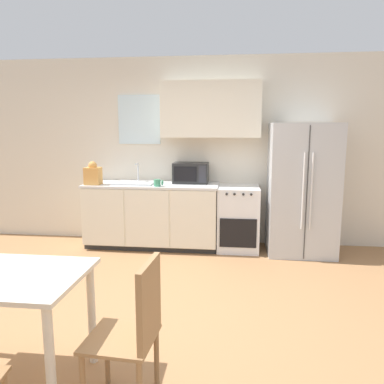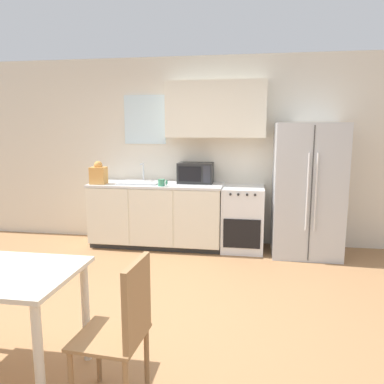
# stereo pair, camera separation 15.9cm
# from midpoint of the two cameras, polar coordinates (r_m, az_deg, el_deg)

# --- Properties ---
(ground_plane) EXTENTS (12.00, 12.00, 0.00)m
(ground_plane) POSITION_cam_midpoint_polar(r_m,az_deg,el_deg) (3.61, -7.34, -18.22)
(ground_plane) COLOR #9E7047
(wall_back) EXTENTS (12.00, 0.38, 2.70)m
(wall_back) POSITION_cam_midpoint_polar(r_m,az_deg,el_deg) (5.52, -1.20, 7.12)
(wall_back) COLOR beige
(wall_back) RESTS_ON ground_plane
(kitchen_counter) EXTENTS (1.88, 0.68, 0.91)m
(kitchen_counter) POSITION_cam_midpoint_polar(r_m,az_deg,el_deg) (5.42, -6.89, -3.47)
(kitchen_counter) COLOR #333333
(kitchen_counter) RESTS_ON ground_plane
(oven_range) EXTENTS (0.57, 0.64, 0.89)m
(oven_range) POSITION_cam_midpoint_polar(r_m,az_deg,el_deg) (5.29, 6.19, -3.97)
(oven_range) COLOR white
(oven_range) RESTS_ON ground_plane
(refrigerator) EXTENTS (0.88, 0.77, 1.76)m
(refrigerator) POSITION_cam_midpoint_polar(r_m,az_deg,el_deg) (5.22, 15.55, 0.41)
(refrigerator) COLOR silver
(refrigerator) RESTS_ON ground_plane
(kitchen_sink) EXTENTS (0.56, 0.44, 0.28)m
(kitchen_sink) POSITION_cam_midpoint_polar(r_m,az_deg,el_deg) (5.40, -9.49, 1.50)
(kitchen_sink) COLOR #B7BABC
(kitchen_sink) RESTS_ON kitchen_counter
(microwave) EXTENTS (0.50, 0.33, 0.29)m
(microwave) POSITION_cam_midpoint_polar(r_m,az_deg,el_deg) (5.35, -1.03, 2.94)
(microwave) COLOR #282828
(microwave) RESTS_ON kitchen_counter
(coffee_mug) EXTENTS (0.13, 0.09, 0.09)m
(coffee_mug) POSITION_cam_midpoint_polar(r_m,az_deg,el_deg) (5.07, -6.13, 1.40)
(coffee_mug) COLOR #3F8C66
(coffee_mug) RESTS_ON kitchen_counter
(grocery_bag_0) EXTENTS (0.22, 0.19, 0.32)m
(grocery_bag_0) POSITION_cam_midpoint_polar(r_m,az_deg,el_deg) (5.39, -15.68, 2.59)
(grocery_bag_0) COLOR #DB994C
(grocery_bag_0) RESTS_ON kitchen_counter
(dining_chair_side) EXTENTS (0.43, 0.43, 0.93)m
(dining_chair_side) POSITION_cam_midpoint_polar(r_m,az_deg,el_deg) (2.37, -10.55, -19.33)
(dining_chair_side) COLOR #997047
(dining_chair_side) RESTS_ON ground_plane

